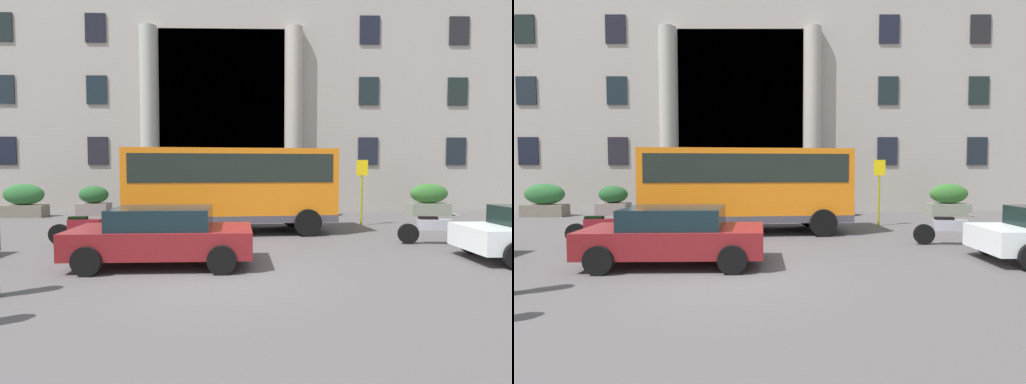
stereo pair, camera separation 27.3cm
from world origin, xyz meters
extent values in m
cube|color=#544F50|center=(0.00, 0.00, -0.06)|extent=(80.00, 64.00, 0.12)
cube|color=#A29991|center=(0.00, 17.50, 7.24)|extent=(41.86, 9.00, 14.48)
cube|color=black|center=(-0.63, 13.06, 4.79)|extent=(6.63, 0.12, 9.58)
cylinder|color=#9E9D94|center=(-4.41, 12.75, 4.79)|extent=(0.92, 0.92, 9.58)
cylinder|color=#A1988F|center=(3.14, 12.75, 4.79)|extent=(0.92, 0.92, 9.58)
cube|color=black|center=(-11.96, 12.96, 3.19)|extent=(1.06, 0.08, 1.47)
cube|color=black|center=(-7.18, 12.96, 3.19)|extent=(1.06, 0.08, 1.47)
cube|color=black|center=(7.18, 12.96, 3.19)|extent=(1.06, 0.08, 1.47)
cube|color=black|center=(11.96, 12.96, 3.19)|extent=(1.06, 0.08, 1.47)
cube|color=black|center=(-11.96, 12.96, 6.37)|extent=(1.06, 0.08, 1.47)
cube|color=black|center=(-7.18, 12.96, 6.37)|extent=(1.06, 0.08, 1.47)
cube|color=black|center=(7.18, 12.96, 6.37)|extent=(1.06, 0.08, 1.47)
cube|color=black|center=(11.96, 12.96, 6.37)|extent=(1.06, 0.08, 1.47)
cube|color=black|center=(-11.96, 12.96, 9.56)|extent=(1.06, 0.08, 1.47)
cube|color=black|center=(-7.18, 12.96, 9.56)|extent=(1.06, 0.08, 1.47)
cube|color=black|center=(7.18, 12.96, 9.56)|extent=(1.06, 0.08, 1.47)
cube|color=black|center=(11.96, 12.96, 9.56)|extent=(1.06, 0.08, 1.47)
cube|color=orange|center=(0.11, 5.50, 1.67)|extent=(7.21, 3.05, 2.45)
cube|color=black|center=(0.11, 5.50, 2.25)|extent=(6.80, 3.04, 0.93)
cube|color=black|center=(3.52, 5.85, 2.04)|extent=(0.26, 1.96, 1.16)
cube|color=#49434D|center=(0.11, 5.50, 0.57)|extent=(7.22, 3.09, 0.24)
cylinder|color=black|center=(2.43, 6.92, 0.45)|extent=(0.92, 0.37, 0.90)
cylinder|color=black|center=(2.67, 4.59, 0.45)|extent=(0.92, 0.37, 0.90)
cylinder|color=black|center=(-2.45, 6.41, 0.45)|extent=(0.92, 0.37, 0.90)
cylinder|color=black|center=(-2.21, 4.08, 0.45)|extent=(0.92, 0.37, 0.90)
cylinder|color=#979B15|center=(5.17, 7.08, 1.26)|extent=(0.08, 0.08, 2.52)
cube|color=yellow|center=(5.17, 7.05, 2.27)|extent=(0.44, 0.03, 0.60)
cube|color=#71675A|center=(3.82, 10.68, 0.30)|extent=(2.18, 0.75, 0.60)
ellipsoid|color=#366630|center=(3.82, 10.68, 1.01)|extent=(2.09, 0.68, 0.82)
cube|color=gray|center=(9.42, 10.52, 0.29)|extent=(1.89, 0.80, 0.58)
ellipsoid|color=#31682A|center=(9.42, 10.52, 1.06)|extent=(1.81, 0.72, 0.95)
cube|color=#6E6659|center=(-9.67, 10.31, 0.28)|extent=(1.97, 0.83, 0.56)
ellipsoid|color=#28602E|center=(-9.67, 10.31, 1.05)|extent=(1.89, 0.74, 0.98)
cube|color=gray|center=(-6.66, 10.86, 0.29)|extent=(1.46, 0.89, 0.59)
ellipsoid|color=#235227|center=(-6.66, 10.86, 1.00)|extent=(1.40, 0.80, 0.83)
cube|color=#70655A|center=(-0.55, 10.24, 0.24)|extent=(1.77, 0.94, 0.48)
ellipsoid|color=#214F28|center=(-0.55, 10.24, 0.88)|extent=(1.70, 0.85, 0.79)
cube|color=maroon|center=(-1.28, 0.69, 0.57)|extent=(4.12, 1.97, 0.59)
cube|color=black|center=(-1.28, 0.69, 1.09)|extent=(2.24, 1.70, 0.47)
cylinder|color=black|center=(0.08, 1.66, 0.31)|extent=(0.62, 0.22, 0.62)
cylinder|color=black|center=(0.13, -0.21, 0.31)|extent=(0.62, 0.22, 0.62)
cylinder|color=black|center=(-2.69, 1.59, 0.31)|extent=(0.62, 0.22, 0.62)
cylinder|color=black|center=(-2.64, -0.27, 0.31)|extent=(0.62, 0.22, 0.62)
cylinder|color=black|center=(6.56, 1.77, 0.31)|extent=(0.62, 0.20, 0.62)
cylinder|color=black|center=(-3.38, 3.37, 0.30)|extent=(0.60, 0.13, 0.60)
cylinder|color=black|center=(-4.84, 3.30, 0.30)|extent=(0.61, 0.15, 0.60)
cube|color=maroon|center=(-4.11, 3.33, 0.58)|extent=(0.94, 0.29, 0.32)
cube|color=black|center=(-4.29, 3.32, 0.76)|extent=(0.53, 0.23, 0.12)
cylinder|color=#A5A5A8|center=(-3.50, 3.36, 0.88)|extent=(0.06, 0.55, 0.03)
cylinder|color=black|center=(6.90, 2.99, 0.30)|extent=(0.61, 0.17, 0.60)
cylinder|color=black|center=(5.44, 3.16, 0.30)|extent=(0.61, 0.19, 0.60)
cube|color=#B1AEBC|center=(6.17, 3.08, 0.58)|extent=(0.96, 0.34, 0.32)
cube|color=black|center=(5.99, 3.10, 0.76)|extent=(0.54, 0.26, 0.12)
cylinder|color=#A5A5A8|center=(6.78, 3.01, 0.88)|extent=(0.09, 0.55, 0.03)
camera|label=1|loc=(0.65, -8.53, 2.19)|focal=28.24mm
camera|label=2|loc=(0.92, -8.53, 2.19)|focal=28.24mm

